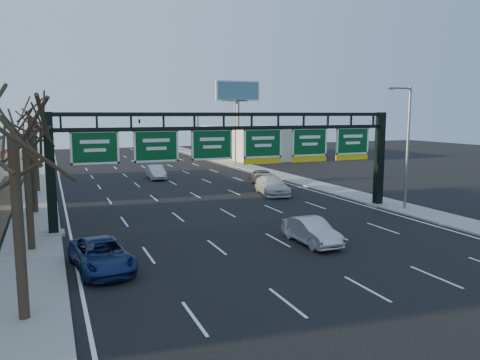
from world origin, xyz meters
name	(u,v)px	position (x,y,z in m)	size (l,w,h in m)	color
ground	(295,250)	(0.00, 0.00, 0.00)	(160.00, 160.00, 0.00)	black
sidewalk_left	(37,201)	(-12.80, 20.00, 0.06)	(3.00, 120.00, 0.12)	gray
sidewalk_right	(310,183)	(12.80, 20.00, 0.06)	(3.00, 120.00, 0.12)	gray
lane_markings	(189,192)	(0.00, 20.00, 0.01)	(21.60, 120.00, 0.01)	white
sign_gantry	(240,151)	(0.16, 8.00, 4.63)	(24.60, 1.20, 7.20)	black
building_right_distant	(254,142)	(20.00, 50.00, 2.50)	(12.00, 20.00, 5.00)	beige
tree_near	(10,101)	(-12.80, -4.00, 7.48)	(3.60, 3.60, 8.86)	#30241B
tree_gantry	(23,113)	(-12.80, 5.00, 7.11)	(3.60, 3.60, 8.48)	#30241B
tree_mid	(29,103)	(-12.80, 15.00, 7.85)	(3.60, 3.60, 9.24)	#30241B
tree_far	(33,109)	(-12.80, 25.00, 7.48)	(3.60, 3.60, 8.86)	#30241B
streetlight_near	(406,142)	(12.47, 6.00, 5.08)	(2.15, 0.22, 9.00)	slate
streetlight_far	(234,128)	(12.47, 40.00, 5.08)	(2.15, 0.22, 9.00)	slate
billboard_right	(238,100)	(15.00, 44.98, 9.06)	(7.00, 0.50, 12.00)	slate
traffic_signal_mast	(162,124)	(5.69, 55.00, 5.50)	(10.16, 0.54, 7.00)	black
car_blue_suv	(101,255)	(-9.75, 0.58, 0.70)	(2.32, 5.04, 1.40)	navy
car_silver_sedan	(311,231)	(1.39, 0.68, 0.70)	(1.49, 4.27, 1.41)	#AFAFB4
car_white_wagon	(272,185)	(6.46, 15.86, 0.79)	(2.22, 5.47, 1.59)	silver
car_grey_far	(263,177)	(8.16, 21.25, 0.76)	(1.79, 4.45, 1.51)	#393A3D
car_silver_distant	(156,172)	(-0.99, 29.53, 0.74)	(1.57, 4.51, 1.49)	#B5B6BA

